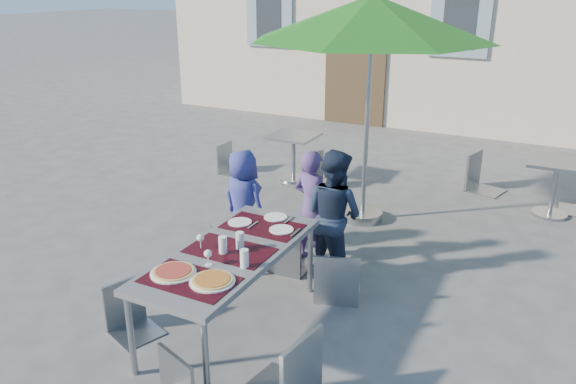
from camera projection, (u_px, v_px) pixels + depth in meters
The scene contains 21 objects.
ground at pixel (260, 334), 4.82m from camera, with size 90.00×90.00×0.00m, color #4D4D4F.
dining_table at pixel (230, 256), 4.66m from camera, with size 0.80×1.85×0.76m.
pizza_near_left at pixel (173, 272), 4.27m from camera, with size 0.35×0.35×0.03m.
pizza_near_right at pixel (212, 280), 4.15m from camera, with size 0.34×0.34×0.03m.
glassware at pixel (229, 248), 4.52m from camera, with size 0.56×0.42×0.15m.
place_settings at pixel (266, 223), 5.15m from camera, with size 0.68×0.48×0.01m.
child_0 at pixel (244, 201), 6.15m from camera, with size 0.57×0.37×1.16m, color navy.
child_1 at pixel (311, 207), 5.89m from camera, with size 0.45×0.30×1.23m, color #513975.
child_2 at pixel (333, 215), 5.56m from camera, with size 0.65×0.38×1.34m, color #1B263D.
chair_0 at pixel (231, 220), 5.86m from camera, with size 0.44×0.44×0.87m.
chair_1 at pixel (286, 221), 5.67m from camera, with size 0.44×0.45×0.97m.
chair_2 at pixel (339, 247), 5.14m from camera, with size 0.53×0.53×0.95m.
chair_3 at pixel (127, 280), 4.71m from camera, with size 0.48×0.48×0.84m.
chair_4 at pixel (290, 325), 3.86m from camera, with size 0.55×0.54×1.06m.
chair_5 at pixel (162, 355), 3.71m from camera, with size 0.51×0.51×0.90m.
patio_umbrella at pixel (372, 19), 6.28m from camera, with size 2.82×2.82×2.71m.
cafe_table_0 at pixel (294, 150), 8.39m from camera, with size 0.66×0.66×0.71m.
bg_chair_l_0 at pixel (229, 141), 8.70m from camera, with size 0.42×0.41×0.89m.
bg_chair_r_0 at pixel (307, 147), 8.10m from camera, with size 0.56×0.56×1.01m.
cafe_table_1 at pixel (555, 179), 7.08m from camera, with size 0.69×0.69×0.74m.
bg_chair_l_1 at pixel (483, 149), 7.94m from camera, with size 0.56×0.56×1.03m.
Camera 1 is at (2.08, -3.52, 2.85)m, focal length 35.00 mm.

